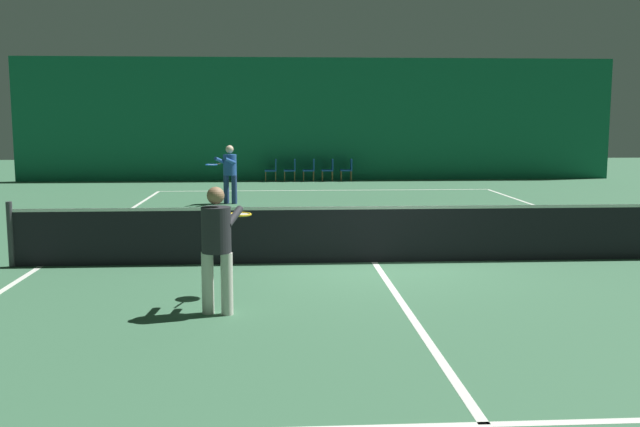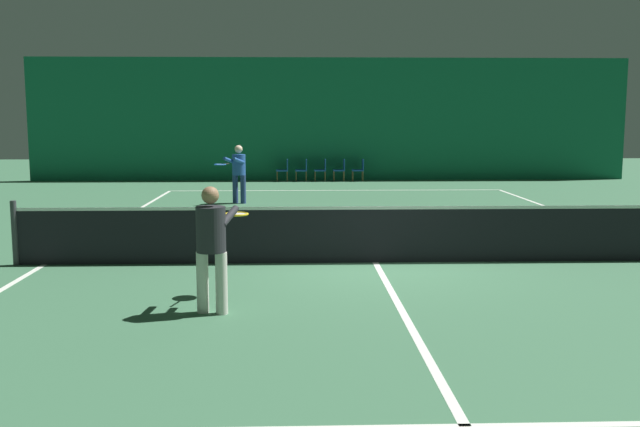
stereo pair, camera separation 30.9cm
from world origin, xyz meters
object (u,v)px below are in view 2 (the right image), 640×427
at_px(courtside_chair_1, 303,169).
at_px(courtside_chair_3, 341,168).
at_px(player_far, 238,170).
at_px(courtside_chair_0, 284,169).
at_px(tennis_net, 376,233).
at_px(player_near, 212,239).
at_px(courtside_chair_2, 322,169).
at_px(courtside_chair_4, 360,168).

height_order(courtside_chair_1, courtside_chair_3, same).
xyz_separation_m(player_far, courtside_chair_3, (3.34, 6.95, -0.47)).
bearing_deg(courtside_chair_1, courtside_chair_0, -90.00).
bearing_deg(player_far, tennis_net, 45.74).
bearing_deg(player_near, tennis_net, -24.10).
bearing_deg(player_far, courtside_chair_0, -163.35).
height_order(player_near, player_far, player_far).
relative_size(player_far, courtside_chair_0, 1.95).
relative_size(courtside_chair_2, courtside_chair_3, 1.00).
xyz_separation_m(player_far, courtside_chair_1, (1.90, 6.95, -0.47)).
distance_m(tennis_net, courtside_chair_0, 15.44).
xyz_separation_m(tennis_net, courtside_chair_1, (-1.05, 15.33, -0.03)).
bearing_deg(courtside_chair_1, player_near, -4.09).
xyz_separation_m(player_near, player_far, (-0.59, 11.38, 0.03)).
height_order(courtside_chair_3, courtside_chair_4, same).
relative_size(tennis_net, courtside_chair_1, 14.29).
bearing_deg(player_far, courtside_chair_3, -179.34).
distance_m(player_near, courtside_chair_1, 18.38).
distance_m(tennis_net, courtside_chair_1, 15.37).
bearing_deg(courtside_chair_2, player_far, -20.66).
xyz_separation_m(tennis_net, courtside_chair_2, (-0.34, 15.33, -0.03)).
relative_size(player_near, courtside_chair_2, 1.89).
bearing_deg(player_near, courtside_chair_2, 7.87).
relative_size(tennis_net, courtside_chair_2, 14.29).
height_order(courtside_chair_2, courtside_chair_4, same).
bearing_deg(courtside_chair_1, tennis_net, 3.93).
height_order(tennis_net, courtside_chair_4, tennis_net).
relative_size(courtside_chair_1, courtside_chair_2, 1.00).
bearing_deg(player_far, courtside_chair_1, -168.99).
xyz_separation_m(tennis_net, courtside_chair_0, (-1.77, 15.33, -0.03)).
xyz_separation_m(courtside_chair_0, courtside_chair_3, (2.15, 0.00, 0.00)).
bearing_deg(tennis_net, player_far, 109.41).
bearing_deg(tennis_net, courtside_chair_3, 88.57).
height_order(tennis_net, courtside_chair_3, tennis_net).
bearing_deg(courtside_chair_1, courtside_chair_3, 90.00).
distance_m(player_near, courtside_chair_2, 18.45).
xyz_separation_m(courtside_chair_0, courtside_chair_1, (0.72, 0.00, 0.00)).
relative_size(player_far, courtside_chair_3, 1.95).
height_order(tennis_net, courtside_chair_1, tennis_net).
height_order(player_near, courtside_chair_4, player_near).
bearing_deg(courtside_chair_2, courtside_chair_3, 90.00).
xyz_separation_m(courtside_chair_1, courtside_chair_2, (0.72, 0.00, 0.00)).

